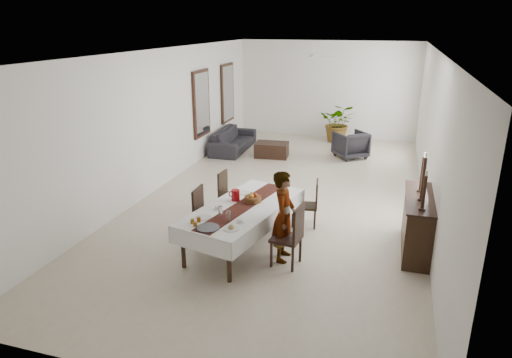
% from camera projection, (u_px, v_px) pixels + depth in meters
% --- Properties ---
extents(floor, '(6.00, 12.00, 0.00)m').
position_uv_depth(floor, '(285.00, 195.00, 10.47)').
color(floor, beige).
rests_on(floor, ground).
extents(ceiling, '(6.00, 12.00, 0.02)m').
position_uv_depth(ceiling, '(288.00, 51.00, 9.43)').
color(ceiling, silver).
rests_on(ceiling, wall_back).
extents(wall_back, '(6.00, 0.02, 3.20)m').
position_uv_depth(wall_back, '(327.00, 90.00, 15.38)').
color(wall_back, white).
rests_on(wall_back, floor).
extents(wall_front, '(6.00, 0.02, 3.20)m').
position_uv_depth(wall_front, '(147.00, 252.00, 4.52)').
color(wall_front, white).
rests_on(wall_front, floor).
extents(wall_left, '(0.02, 12.00, 3.20)m').
position_uv_depth(wall_left, '(163.00, 119.00, 10.77)').
color(wall_left, white).
rests_on(wall_left, floor).
extents(wall_right, '(0.02, 12.00, 3.20)m').
position_uv_depth(wall_right, '(432.00, 136.00, 9.12)').
color(wall_right, white).
rests_on(wall_right, floor).
extents(dining_table_top, '(1.50, 2.55, 0.05)m').
position_uv_depth(dining_table_top, '(243.00, 208.00, 7.88)').
color(dining_table_top, black).
rests_on(dining_table_top, table_leg_fl).
extents(table_leg_fl, '(0.08, 0.08, 0.70)m').
position_uv_depth(table_leg_fl, '(183.00, 248.00, 7.28)').
color(table_leg_fl, black).
rests_on(table_leg_fl, floor).
extents(table_leg_fr, '(0.08, 0.08, 0.70)m').
position_uv_depth(table_leg_fr, '(229.00, 261.00, 6.87)').
color(table_leg_fr, black).
rests_on(table_leg_fr, floor).
extents(table_leg_bl, '(0.08, 0.08, 0.70)m').
position_uv_depth(table_leg_bl, '(254.00, 202.00, 9.14)').
color(table_leg_bl, black).
rests_on(table_leg_bl, floor).
extents(table_leg_br, '(0.08, 0.08, 0.70)m').
position_uv_depth(table_leg_br, '(294.00, 210.00, 8.73)').
color(table_leg_br, black).
rests_on(table_leg_br, floor).
extents(tablecloth_top, '(1.72, 2.77, 0.01)m').
position_uv_depth(tablecloth_top, '(243.00, 206.00, 7.87)').
color(tablecloth_top, white).
rests_on(tablecloth_top, dining_table_top).
extents(tablecloth_drape_left, '(0.58, 2.51, 0.30)m').
position_uv_depth(tablecloth_drape_left, '(216.00, 207.00, 8.19)').
color(tablecloth_drape_left, silver).
rests_on(tablecloth_drape_left, dining_table_top).
extents(tablecloth_drape_right, '(0.58, 2.51, 0.30)m').
position_uv_depth(tablecloth_drape_right, '(273.00, 221.00, 7.65)').
color(tablecloth_drape_right, white).
rests_on(tablecloth_drape_right, dining_table_top).
extents(tablecloth_drape_near, '(1.15, 0.27, 0.30)m').
position_uv_depth(tablecloth_drape_near, '(199.00, 243.00, 6.87)').
color(tablecloth_drape_near, white).
rests_on(tablecloth_drape_near, dining_table_top).
extents(tablecloth_drape_far, '(1.15, 0.27, 0.30)m').
position_uv_depth(tablecloth_drape_far, '(277.00, 191.00, 8.97)').
color(tablecloth_drape_far, silver).
rests_on(tablecloth_drape_far, dining_table_top).
extents(table_runner, '(0.90, 2.50, 0.00)m').
position_uv_depth(table_runner, '(243.00, 206.00, 7.87)').
color(table_runner, '#532017').
rests_on(table_runner, tablecloth_top).
extents(red_pitcher, '(0.18, 0.18, 0.20)m').
position_uv_depth(red_pitcher, '(236.00, 195.00, 8.08)').
color(red_pitcher, '#990B0F').
rests_on(red_pitcher, tablecloth_top).
extents(pitcher_handle, '(0.12, 0.05, 0.12)m').
position_uv_depth(pitcher_handle, '(232.00, 194.00, 8.12)').
color(pitcher_handle, maroon).
rests_on(pitcher_handle, red_pitcher).
extents(wine_glass_near, '(0.07, 0.07, 0.17)m').
position_uv_depth(wine_glass_near, '(228.00, 216.00, 7.26)').
color(wine_glass_near, white).
rests_on(wine_glass_near, tablecloth_top).
extents(wine_glass_mid, '(0.07, 0.07, 0.17)m').
position_uv_depth(wine_glass_mid, '(221.00, 211.00, 7.44)').
color(wine_glass_mid, white).
rests_on(wine_glass_mid, tablecloth_top).
extents(teacup_right, '(0.09, 0.09, 0.06)m').
position_uv_depth(teacup_right, '(240.00, 220.00, 7.23)').
color(teacup_right, white).
rests_on(teacup_right, saucer_right).
extents(saucer_right, '(0.15, 0.15, 0.01)m').
position_uv_depth(saucer_right, '(240.00, 222.00, 7.24)').
color(saucer_right, white).
rests_on(saucer_right, tablecloth_top).
extents(teacup_left, '(0.09, 0.09, 0.06)m').
position_uv_depth(teacup_left, '(217.00, 208.00, 7.71)').
color(teacup_left, silver).
rests_on(teacup_left, saucer_left).
extents(saucer_left, '(0.15, 0.15, 0.01)m').
position_uv_depth(saucer_left, '(217.00, 209.00, 7.72)').
color(saucer_left, white).
rests_on(saucer_left, tablecloth_top).
extents(plate_near_right, '(0.24, 0.24, 0.01)m').
position_uv_depth(plate_near_right, '(231.00, 229.00, 6.98)').
color(plate_near_right, silver).
rests_on(plate_near_right, tablecloth_top).
extents(bread_near_right, '(0.09, 0.09, 0.09)m').
position_uv_depth(bread_near_right, '(231.00, 227.00, 6.97)').
color(bread_near_right, tan).
rests_on(bread_near_right, plate_near_right).
extents(plate_near_left, '(0.24, 0.24, 0.01)m').
position_uv_depth(plate_near_left, '(204.00, 217.00, 7.40)').
color(plate_near_left, silver).
rests_on(plate_near_left, tablecloth_top).
extents(plate_far_left, '(0.24, 0.24, 0.01)m').
position_uv_depth(plate_far_left, '(244.00, 192.00, 8.47)').
color(plate_far_left, white).
rests_on(plate_far_left, tablecloth_top).
extents(serving_tray, '(0.36, 0.36, 0.02)m').
position_uv_depth(serving_tray, '(208.00, 228.00, 7.01)').
color(serving_tray, '#3E3D42').
rests_on(serving_tray, tablecloth_top).
extents(jam_jar_a, '(0.06, 0.06, 0.07)m').
position_uv_depth(jam_jar_a, '(195.00, 224.00, 7.08)').
color(jam_jar_a, '#8E5B14').
rests_on(jam_jar_a, tablecloth_top).
extents(jam_jar_b, '(0.06, 0.06, 0.07)m').
position_uv_depth(jam_jar_b, '(192.00, 221.00, 7.17)').
color(jam_jar_b, brown).
rests_on(jam_jar_b, tablecloth_top).
extents(jam_jar_c, '(0.06, 0.06, 0.07)m').
position_uv_depth(jam_jar_c, '(199.00, 220.00, 7.23)').
color(jam_jar_c, '#914D15').
rests_on(jam_jar_c, tablecloth_top).
extents(fruit_basket, '(0.30, 0.30, 0.10)m').
position_uv_depth(fruit_basket, '(253.00, 199.00, 8.03)').
color(fruit_basket, brown).
rests_on(fruit_basket, tablecloth_top).
extents(fruit_red, '(0.09, 0.09, 0.09)m').
position_uv_depth(fruit_red, '(255.00, 195.00, 8.01)').
color(fruit_red, maroon).
rests_on(fruit_red, fruit_basket).
extents(fruit_green, '(0.08, 0.08, 0.08)m').
position_uv_depth(fruit_green, '(252.00, 194.00, 8.05)').
color(fruit_green, olive).
rests_on(fruit_green, fruit_basket).
extents(fruit_yellow, '(0.08, 0.08, 0.08)m').
position_uv_depth(fruit_yellow, '(251.00, 196.00, 7.97)').
color(fruit_yellow, orange).
rests_on(fruit_yellow, fruit_basket).
extents(chair_right_near_seat, '(0.50, 0.50, 0.05)m').
position_uv_depth(chair_right_near_seat, '(286.00, 238.00, 7.34)').
color(chair_right_near_seat, black).
rests_on(chair_right_near_seat, chair_right_near_leg_fl).
extents(chair_right_near_leg_fl, '(0.05, 0.05, 0.44)m').
position_uv_depth(chair_right_near_leg_fl, '(293.00, 259.00, 7.19)').
color(chair_right_near_leg_fl, black).
rests_on(chair_right_near_leg_fl, floor).
extents(chair_right_near_leg_fr, '(0.05, 0.05, 0.44)m').
position_uv_depth(chair_right_near_leg_fr, '(300.00, 249.00, 7.50)').
color(chair_right_near_leg_fr, black).
rests_on(chair_right_near_leg_fr, floor).
extents(chair_right_near_leg_bl, '(0.05, 0.05, 0.44)m').
position_uv_depth(chair_right_near_leg_bl, '(271.00, 255.00, 7.33)').
color(chair_right_near_leg_bl, black).
rests_on(chair_right_near_leg_bl, floor).
extents(chair_right_near_leg_br, '(0.05, 0.05, 0.44)m').
position_uv_depth(chair_right_near_leg_br, '(280.00, 245.00, 7.64)').
color(chair_right_near_leg_br, black).
rests_on(chair_right_near_leg_br, floor).
extents(chair_right_near_back, '(0.10, 0.45, 0.57)m').
position_uv_depth(chair_right_near_back, '(299.00, 223.00, 7.16)').
color(chair_right_near_back, black).
rests_on(chair_right_near_back, chair_right_near_seat).
extents(chair_right_far_seat, '(0.44, 0.44, 0.04)m').
position_uv_depth(chair_right_far_seat, '(307.00, 206.00, 8.78)').
color(chair_right_far_seat, black).
rests_on(chair_right_far_seat, chair_right_far_leg_fl).
extents(chair_right_far_leg_fl, '(0.04, 0.04, 0.39)m').
position_uv_depth(chair_right_far_leg_fl, '(315.00, 220.00, 8.68)').
color(chair_right_far_leg_fl, black).
rests_on(chair_right_far_leg_fl, floor).
extents(chair_right_far_leg_fr, '(0.04, 0.04, 0.39)m').
position_uv_depth(chair_right_far_leg_fr, '(315.00, 213.00, 8.98)').
color(chair_right_far_leg_fr, black).
rests_on(chair_right_far_leg_fr, floor).
extents(chair_right_far_leg_bl, '(0.04, 0.04, 0.39)m').
position_uv_depth(chair_right_far_leg_bl, '(298.00, 219.00, 8.72)').
color(chair_right_far_leg_bl, black).
rests_on(chair_right_far_leg_bl, floor).
extents(chair_right_far_leg_br, '(0.04, 0.04, 0.39)m').
position_uv_depth(chair_right_far_leg_br, '(299.00, 212.00, 9.02)').
color(chair_right_far_leg_br, black).
rests_on(chair_right_far_leg_br, floor).
extents(chair_right_far_back, '(0.09, 0.39, 0.50)m').
position_uv_depth(chair_right_far_back, '(317.00, 194.00, 8.67)').
color(chair_right_far_back, black).
rests_on(chair_right_far_back, chair_right_far_seat).
extents(chair_left_near_seat, '(0.46, 0.46, 0.05)m').
position_uv_depth(chair_left_near_seat, '(209.00, 221.00, 7.99)').
color(chair_left_near_seat, black).
rests_on(chair_left_near_seat, chair_left_near_leg_fl).
extents(chair_left_near_leg_fl, '(0.05, 0.05, 0.44)m').
position_uv_depth(chair_left_near_leg_fl, '(204.00, 228.00, 8.29)').
color(chair_left_near_leg_fl, black).
rests_on(chair_left_near_leg_fl, floor).
extents(chair_left_near_leg_fr, '(0.05, 0.05, 0.44)m').
position_uv_depth(chair_left_near_leg_fr, '(196.00, 236.00, 7.95)').
color(chair_left_near_leg_fr, black).
rests_on(chair_left_near_leg_fr, floor).
extents(chair_left_near_leg_bl, '(0.05, 0.05, 0.44)m').
position_uv_depth(chair_left_near_leg_bl, '(223.00, 230.00, 8.19)').
color(chair_left_near_leg_bl, black).
rests_on(chair_left_near_leg_bl, floor).
extents(chair_left_near_leg_br, '(0.05, 0.05, 0.44)m').
position_uv_depth(chair_left_near_leg_br, '(216.00, 239.00, 7.86)').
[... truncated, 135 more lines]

